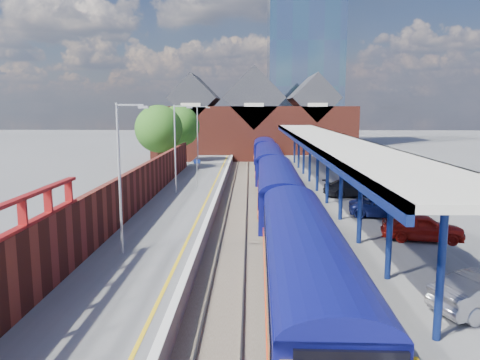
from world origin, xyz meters
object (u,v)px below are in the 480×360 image
at_px(platform_sign, 197,169).
at_px(parked_car_red, 422,227).
at_px(lamp_post_c, 177,143).
at_px(train, 273,172).
at_px(parked_car_dark, 353,188).
at_px(parked_car_blue, 384,207).
at_px(lamp_post_b, 122,169).
at_px(lamp_post_d, 199,133).

bearing_deg(platform_sign, parked_car_red, -49.16).
bearing_deg(parked_car_red, lamp_post_c, 58.56).
bearing_deg(lamp_post_c, train, 29.64).
relative_size(parked_car_red, parked_car_dark, 0.90).
bearing_deg(parked_car_red, parked_car_blue, 15.92).
bearing_deg(platform_sign, lamp_post_b, -94.33).
bearing_deg(lamp_post_c, lamp_post_d, 90.00).
relative_size(lamp_post_b, platform_sign, 2.80).
height_order(lamp_post_c, parked_car_red, lamp_post_c).
relative_size(lamp_post_b, parked_car_dark, 1.55).
distance_m(lamp_post_b, parked_car_blue, 16.62).
bearing_deg(lamp_post_c, parked_car_blue, -29.84).
height_order(parked_car_red, parked_car_blue, parked_car_red).
distance_m(lamp_post_d, parked_car_red, 33.10).
distance_m(parked_car_red, parked_car_dark, 12.05).
bearing_deg(parked_car_red, lamp_post_b, 110.76).
bearing_deg(lamp_post_d, parked_car_red, -63.44).
bearing_deg(parked_car_dark, parked_car_blue, 178.19).
xyz_separation_m(train, lamp_post_d, (-7.86, 11.53, 2.87)).
height_order(platform_sign, parked_car_blue, platform_sign).
distance_m(lamp_post_c, parked_car_blue, 16.80).
xyz_separation_m(train, parked_car_dark, (5.92, -5.92, -0.46)).
bearing_deg(train, parked_car_blue, -63.12).
height_order(lamp_post_b, platform_sign, lamp_post_b).
bearing_deg(parked_car_dark, lamp_post_d, 32.26).
height_order(lamp_post_c, platform_sign, lamp_post_c).
relative_size(train, lamp_post_c, 9.42).
distance_m(platform_sign, parked_car_red, 20.46).
bearing_deg(platform_sign, train, 20.83).
bearing_deg(parked_car_dark, platform_sign, 68.44).
distance_m(lamp_post_c, parked_car_red, 20.22).
relative_size(lamp_post_d, parked_car_red, 1.72).
distance_m(lamp_post_b, lamp_post_d, 32.00).
height_order(train, lamp_post_d, lamp_post_d).
relative_size(lamp_post_c, platform_sign, 2.80).
distance_m(train, parked_car_blue, 14.20).
bearing_deg(parked_car_blue, platform_sign, 62.84).
bearing_deg(parked_car_blue, parked_car_red, -163.95).
height_order(lamp_post_b, lamp_post_d, same).
bearing_deg(lamp_post_b, train, 69.01).
bearing_deg(lamp_post_d, parked_car_blue, -59.46).
xyz_separation_m(lamp_post_c, parked_car_red, (14.73, -13.46, -3.30)).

